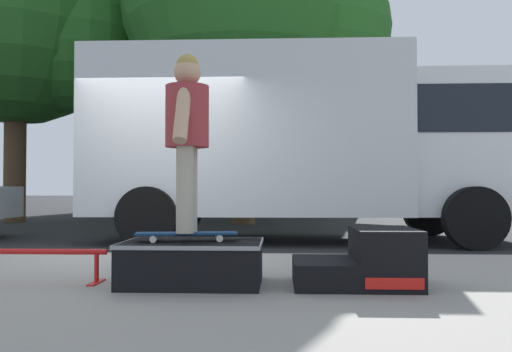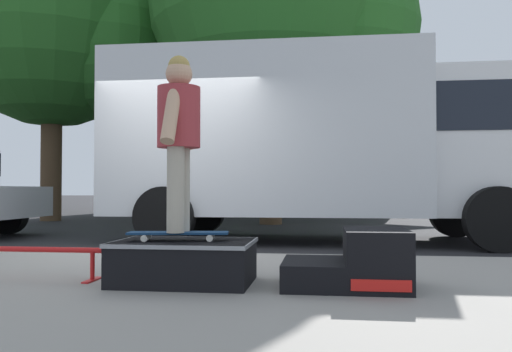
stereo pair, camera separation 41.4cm
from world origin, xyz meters
The scene contains 11 objects.
ground_plane centered at (0.00, 0.00, 0.00)m, with size 140.00×140.00×0.00m, color black.
sidewalk_slab centered at (0.00, -3.00, 0.06)m, with size 50.00×5.00×0.12m, color gray.
skate_box centered at (1.08, -2.50, 0.30)m, with size 1.07×0.73×0.33m.
kicker_ramp centered at (2.41, -2.50, 0.30)m, with size 0.93×0.70×0.44m.
grind_rail centered at (-0.45, -2.48, 0.32)m, with size 1.70×0.28×0.27m.
skateboard centered at (1.04, -2.50, 0.51)m, with size 0.80×0.32×0.07m.
skater_kid centered at (1.04, -2.50, 1.34)m, with size 0.34×0.71×1.39m.
box_truck centered at (2.20, 2.20, 1.70)m, with size 6.91×2.63×3.05m.
street_tree_main centered at (-4.94, 7.12, 5.43)m, with size 6.59×5.99×8.60m.
street_tree_neighbour centered at (1.23, 6.47, 5.39)m, with size 6.68×6.08×8.60m.
house_behind centered at (-0.16, 14.76, 4.24)m, with size 9.54×8.22×8.40m.
Camera 2 is at (2.17, -6.51, 0.85)m, focal length 36.87 mm.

